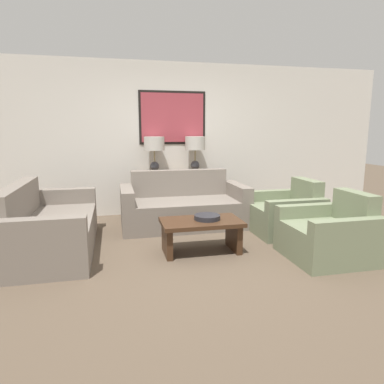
{
  "coord_description": "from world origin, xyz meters",
  "views": [
    {
      "loc": [
        -1.04,
        -3.82,
        1.49
      ],
      "look_at": [
        -0.01,
        0.69,
        0.65
      ],
      "focal_mm": 32.0,
      "sensor_mm": 36.0,
      "label": 1
    }
  ],
  "objects_px": {
    "couch_by_side": "(50,229)",
    "decorative_bowl": "(207,217)",
    "table_lamp_right": "(195,146)",
    "couch_by_back_wall": "(183,208)",
    "armchair_near_back_wall": "(286,214)",
    "armchair_near_camera": "(329,236)",
    "coffee_table": "(201,229)",
    "console_table": "(175,193)",
    "table_lamp_left": "(154,147)"
  },
  "relations": [
    {
      "from": "couch_by_side",
      "to": "table_lamp_right",
      "type": "bearing_deg",
      "value": 33.91
    },
    {
      "from": "couch_by_back_wall",
      "to": "armchair_near_camera",
      "type": "distance_m",
      "value": 2.23
    },
    {
      "from": "decorative_bowl",
      "to": "armchair_near_back_wall",
      "type": "height_order",
      "value": "armchair_near_back_wall"
    },
    {
      "from": "table_lamp_right",
      "to": "decorative_bowl",
      "type": "bearing_deg",
      "value": -99.08
    },
    {
      "from": "table_lamp_right",
      "to": "couch_by_side",
      "type": "bearing_deg",
      "value": -146.09
    },
    {
      "from": "couch_by_back_wall",
      "to": "armchair_near_back_wall",
      "type": "height_order",
      "value": "couch_by_back_wall"
    },
    {
      "from": "console_table",
      "to": "armchair_near_back_wall",
      "type": "height_order",
      "value": "armchair_near_back_wall"
    },
    {
      "from": "console_table",
      "to": "armchair_near_back_wall",
      "type": "relative_size",
      "value": 1.37
    },
    {
      "from": "couch_by_side",
      "to": "coffee_table",
      "type": "relative_size",
      "value": 1.96
    },
    {
      "from": "table_lamp_left",
      "to": "armchair_near_back_wall",
      "type": "distance_m",
      "value": 2.43
    },
    {
      "from": "couch_by_back_wall",
      "to": "coffee_table",
      "type": "height_order",
      "value": "couch_by_back_wall"
    },
    {
      "from": "couch_by_side",
      "to": "armchair_near_back_wall",
      "type": "xyz_separation_m",
      "value": [
        3.23,
        0.07,
        -0.02
      ]
    },
    {
      "from": "table_lamp_left",
      "to": "couch_by_back_wall",
      "type": "relative_size",
      "value": 0.32
    },
    {
      "from": "couch_by_back_wall",
      "to": "couch_by_side",
      "type": "height_order",
      "value": "same"
    },
    {
      "from": "table_lamp_right",
      "to": "couch_by_side",
      "type": "xyz_separation_m",
      "value": [
        -2.21,
        -1.48,
        -0.92
      ]
    },
    {
      "from": "coffee_table",
      "to": "table_lamp_right",
      "type": "bearing_deg",
      "value": 78.72
    },
    {
      "from": "couch_by_back_wall",
      "to": "couch_by_side",
      "type": "relative_size",
      "value": 1.0
    },
    {
      "from": "coffee_table",
      "to": "armchair_near_camera",
      "type": "height_order",
      "value": "armchair_near_camera"
    },
    {
      "from": "armchair_near_camera",
      "to": "couch_by_back_wall",
      "type": "bearing_deg",
      "value": 128.35
    },
    {
      "from": "decorative_bowl",
      "to": "armchair_near_camera",
      "type": "height_order",
      "value": "armchair_near_camera"
    },
    {
      "from": "table_lamp_left",
      "to": "couch_by_side",
      "type": "height_order",
      "value": "table_lamp_left"
    },
    {
      "from": "coffee_table",
      "to": "armchair_near_camera",
      "type": "bearing_deg",
      "value": -20.31
    },
    {
      "from": "table_lamp_right",
      "to": "armchair_near_camera",
      "type": "height_order",
      "value": "table_lamp_right"
    },
    {
      "from": "table_lamp_left",
      "to": "coffee_table",
      "type": "xyz_separation_m",
      "value": [
        0.33,
        -1.94,
        -0.92
      ]
    },
    {
      "from": "console_table",
      "to": "armchair_near_camera",
      "type": "xyz_separation_m",
      "value": [
        1.38,
        -2.46,
        -0.11
      ]
    },
    {
      "from": "couch_by_back_wall",
      "to": "armchair_near_camera",
      "type": "relative_size",
      "value": 2.14
    },
    {
      "from": "table_lamp_right",
      "to": "couch_by_back_wall",
      "type": "xyz_separation_m",
      "value": [
        -0.36,
        -0.71,
        -0.92
      ]
    },
    {
      "from": "table_lamp_left",
      "to": "couch_by_back_wall",
      "type": "bearing_deg",
      "value": -63.28
    },
    {
      "from": "couch_by_side",
      "to": "armchair_near_back_wall",
      "type": "distance_m",
      "value": 3.23
    },
    {
      "from": "table_lamp_right",
      "to": "decorative_bowl",
      "type": "distance_m",
      "value": 2.09
    },
    {
      "from": "armchair_near_back_wall",
      "to": "decorative_bowl",
      "type": "bearing_deg",
      "value": -159.17
    },
    {
      "from": "decorative_bowl",
      "to": "console_table",
      "type": "bearing_deg",
      "value": 91.51
    },
    {
      "from": "armchair_near_back_wall",
      "to": "armchair_near_camera",
      "type": "height_order",
      "value": "same"
    },
    {
      "from": "table_lamp_left",
      "to": "coffee_table",
      "type": "height_order",
      "value": "table_lamp_left"
    },
    {
      "from": "couch_by_side",
      "to": "decorative_bowl",
      "type": "xyz_separation_m",
      "value": [
        1.9,
        -0.44,
        0.15
      ]
    },
    {
      "from": "console_table",
      "to": "armchair_near_camera",
      "type": "bearing_deg",
      "value": -60.63
    },
    {
      "from": "table_lamp_left",
      "to": "couch_by_back_wall",
      "type": "xyz_separation_m",
      "value": [
        0.36,
        -0.71,
        -0.92
      ]
    },
    {
      "from": "couch_by_side",
      "to": "decorative_bowl",
      "type": "relative_size",
      "value": 6.0
    },
    {
      "from": "table_lamp_right",
      "to": "couch_by_side",
      "type": "distance_m",
      "value": 2.81
    },
    {
      "from": "couch_by_side",
      "to": "armchair_near_back_wall",
      "type": "bearing_deg",
      "value": 1.23
    },
    {
      "from": "table_lamp_right",
      "to": "armchair_near_back_wall",
      "type": "distance_m",
      "value": 1.98
    },
    {
      "from": "table_lamp_right",
      "to": "armchair_near_back_wall",
      "type": "height_order",
      "value": "table_lamp_right"
    },
    {
      "from": "table_lamp_right",
      "to": "table_lamp_left",
      "type": "bearing_deg",
      "value": 180.0
    },
    {
      "from": "console_table",
      "to": "table_lamp_left",
      "type": "height_order",
      "value": "table_lamp_left"
    },
    {
      "from": "table_lamp_right",
      "to": "armchair_near_back_wall",
      "type": "xyz_separation_m",
      "value": [
        1.03,
        -1.41,
        -0.93
      ]
    },
    {
      "from": "coffee_table",
      "to": "armchair_near_camera",
      "type": "distance_m",
      "value": 1.51
    },
    {
      "from": "decorative_bowl",
      "to": "armchair_near_back_wall",
      "type": "bearing_deg",
      "value": 20.83
    },
    {
      "from": "armchair_near_camera",
      "to": "coffee_table",
      "type": "bearing_deg",
      "value": 159.69
    },
    {
      "from": "couch_by_side",
      "to": "decorative_bowl",
      "type": "distance_m",
      "value": 1.95
    },
    {
      "from": "couch_by_back_wall",
      "to": "decorative_bowl",
      "type": "relative_size",
      "value": 6.0
    }
  ]
}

